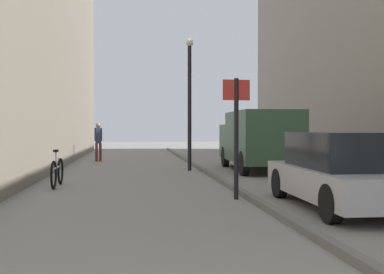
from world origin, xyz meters
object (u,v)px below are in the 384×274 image
object	(u,v)px
pedestrian_main_foreground	(98,139)
parked_car	(343,171)
lamp_post	(190,95)
bicycle_leaning	(57,172)
delivery_van	(259,139)
street_sign_post	(236,128)

from	to	relation	value
pedestrian_main_foreground	parked_car	size ratio (longest dim) A/B	0.42
lamp_post	parked_car	bearing A→B (deg)	-76.73
parked_car	bicycle_leaning	distance (m)	7.20
pedestrian_main_foreground	parked_car	distance (m)	14.63
pedestrian_main_foreground	delivery_van	world-z (taller)	delivery_van
delivery_van	parked_car	xyz separation A→B (m)	(-0.53, -8.03, -0.45)
pedestrian_main_foreground	delivery_van	bearing A→B (deg)	123.91
pedestrian_main_foreground	delivery_van	size ratio (longest dim) A/B	0.34
delivery_van	street_sign_post	xyz separation A→B (m)	(-2.32, -6.70, 0.39)
pedestrian_main_foreground	lamp_post	xyz separation A→B (m)	(3.61, -5.22, 1.69)
street_sign_post	bicycle_leaning	world-z (taller)	street_sign_post
parked_car	bicycle_leaning	bearing A→B (deg)	147.08
lamp_post	pedestrian_main_foreground	bearing A→B (deg)	124.67
parked_car	lamp_post	xyz separation A→B (m)	(-1.96, 8.31, 2.01)
parked_car	street_sign_post	world-z (taller)	street_sign_post
parked_car	street_sign_post	bearing A→B (deg)	144.60
parked_car	street_sign_post	size ratio (longest dim) A/B	1.63
street_sign_post	pedestrian_main_foreground	bearing A→B (deg)	-77.46
delivery_van	lamp_post	distance (m)	2.95
pedestrian_main_foreground	lamp_post	size ratio (longest dim) A/B	0.38
delivery_van	bicycle_leaning	bearing A→B (deg)	-146.64
lamp_post	delivery_van	bearing A→B (deg)	-6.43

